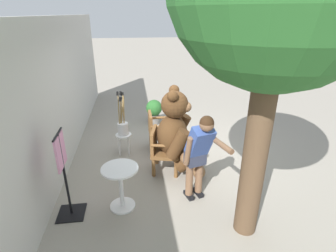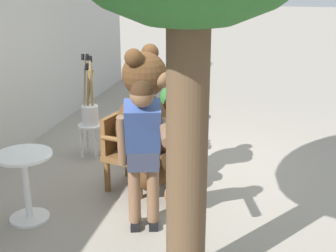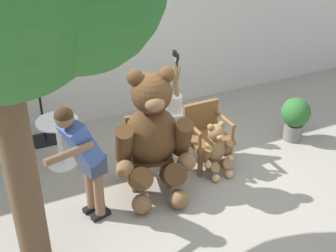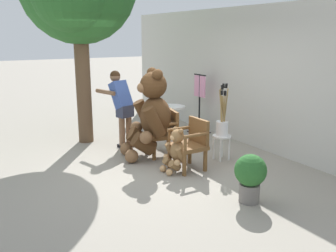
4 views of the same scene
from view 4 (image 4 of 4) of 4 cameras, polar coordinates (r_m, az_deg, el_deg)
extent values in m
plane|color=gray|center=(6.61, -2.25, -6.07)|extent=(60.00, 60.00, 0.00)
cube|color=beige|center=(7.69, 13.70, 7.12)|extent=(10.00, 0.16, 2.80)
cube|color=brown|center=(7.05, -1.01, -1.33)|extent=(0.66, 0.63, 0.07)
cylinder|color=brown|center=(7.26, -3.11, -2.68)|extent=(0.07, 0.07, 0.37)
cylinder|color=brown|center=(6.84, -2.14, -3.72)|extent=(0.07, 0.07, 0.37)
cylinder|color=brown|center=(7.38, 0.05, -2.40)|extent=(0.07, 0.07, 0.37)
cylinder|color=brown|center=(6.96, 1.20, -3.41)|extent=(0.07, 0.07, 0.37)
cube|color=brown|center=(7.05, 0.77, 0.74)|extent=(0.52, 0.18, 0.42)
cylinder|color=brown|center=(7.22, -1.58, 1.12)|extent=(0.16, 0.48, 0.06)
cylinder|color=brown|center=(7.19, -3.19, 0.15)|extent=(0.05, 0.05, 0.22)
cylinder|color=brown|center=(6.75, -0.41, 0.23)|extent=(0.16, 0.48, 0.06)
cylinder|color=brown|center=(6.72, -2.12, -0.81)|extent=(0.05, 0.05, 0.22)
cube|color=brown|center=(6.32, 2.96, -3.13)|extent=(0.57, 0.53, 0.07)
cylinder|color=brown|center=(6.46, 0.24, -4.77)|extent=(0.07, 0.07, 0.37)
cylinder|color=brown|center=(6.10, 2.51, -5.94)|extent=(0.07, 0.07, 0.37)
cylinder|color=brown|center=(6.68, 3.32, -4.17)|extent=(0.07, 0.07, 0.37)
cylinder|color=brown|center=(6.33, 5.69, -5.25)|extent=(0.07, 0.07, 0.37)
cube|color=brown|center=(6.38, 4.70, -0.70)|extent=(0.52, 0.07, 0.42)
cylinder|color=brown|center=(6.45, 1.75, -0.41)|extent=(0.06, 0.48, 0.06)
cylinder|color=brown|center=(6.37, 0.15, -1.61)|extent=(0.05, 0.05, 0.22)
cylinder|color=brown|center=(6.05, 4.32, -1.40)|extent=(0.06, 0.48, 0.06)
cylinder|color=brown|center=(5.97, 2.65, -2.70)|extent=(0.05, 0.05, 0.22)
ellipsoid|color=#4C3019|center=(6.91, -1.89, 1.32)|extent=(0.78, 0.71, 0.78)
sphere|color=#4C3019|center=(6.79, -2.24, 6.23)|extent=(0.49, 0.49, 0.49)
ellipsoid|color=brown|center=(6.74, -3.96, 5.83)|extent=(0.27, 0.23, 0.18)
sphere|color=black|center=(6.74, -3.96, 5.94)|extent=(0.07, 0.07, 0.07)
sphere|color=#4C3019|center=(6.95, -2.46, 8.14)|extent=(0.19, 0.19, 0.19)
sphere|color=#4C3019|center=(6.60, -1.61, 7.84)|extent=(0.19, 0.19, 0.19)
cylinder|color=#4C3019|center=(7.22, -3.66, 1.84)|extent=(0.31, 0.47, 0.59)
sphere|color=brown|center=(7.26, -4.85, -0.21)|extent=(0.23, 0.23, 0.23)
cylinder|color=#4C3019|center=(6.53, -2.11, 0.59)|extent=(0.31, 0.47, 0.59)
sphere|color=brown|center=(6.54, -3.36, -1.75)|extent=(0.23, 0.23, 0.23)
cylinder|color=#4C3019|center=(7.13, -4.52, -1.80)|extent=(0.39, 0.53, 0.46)
sphere|color=brown|center=(7.17, -6.34, -3.50)|extent=(0.25, 0.25, 0.25)
cylinder|color=#4C3019|center=(6.75, -3.71, -2.70)|extent=(0.39, 0.53, 0.46)
sphere|color=brown|center=(6.74, -5.57, -4.60)|extent=(0.25, 0.25, 0.25)
ellipsoid|color=olive|center=(6.25, 1.57, -3.93)|extent=(0.31, 0.26, 0.35)
sphere|color=olive|center=(6.16, 1.45, -1.54)|extent=(0.22, 0.22, 0.22)
ellipsoid|color=tan|center=(6.11, 0.70, -1.82)|extent=(0.11, 0.08, 0.08)
sphere|color=black|center=(6.11, 0.70, -1.76)|extent=(0.03, 0.03, 0.03)
sphere|color=olive|center=(6.21, 1.13, -0.50)|extent=(0.09, 0.09, 0.09)
sphere|color=olive|center=(6.07, 1.98, -0.84)|extent=(0.09, 0.09, 0.09)
cylinder|color=olive|center=(6.35, 0.32, -3.62)|extent=(0.10, 0.20, 0.27)
sphere|color=tan|center=(6.36, -0.27, -4.72)|extent=(0.11, 0.11, 0.11)
cylinder|color=olive|center=(6.08, 1.95, -4.42)|extent=(0.10, 0.20, 0.27)
sphere|color=tan|center=(6.08, 1.42, -5.61)|extent=(0.11, 0.11, 0.11)
cylinder|color=olive|center=(6.32, 0.10, -5.55)|extent=(0.13, 0.22, 0.21)
sphere|color=tan|center=(6.31, -0.77, -6.50)|extent=(0.11, 0.11, 0.11)
cylinder|color=olive|center=(6.17, 1.02, -6.04)|extent=(0.13, 0.22, 0.21)
sphere|color=tan|center=(6.14, 0.22, -7.07)|extent=(0.11, 0.11, 0.11)
cube|color=black|center=(7.77, -5.93, -2.82)|extent=(0.26, 0.15, 0.06)
cylinder|color=brown|center=(7.66, -6.01, 0.34)|extent=(0.12, 0.12, 0.82)
cube|color=black|center=(7.66, -6.95, -3.09)|extent=(0.26, 0.15, 0.06)
cylinder|color=brown|center=(7.55, -7.04, 0.10)|extent=(0.12, 0.12, 0.82)
cube|color=#33384C|center=(7.54, -6.58, 2.29)|extent=(0.29, 0.35, 0.24)
cube|color=#385199|center=(7.57, -7.19, 4.74)|extent=(0.48, 0.42, 0.57)
sphere|color=brown|center=(7.65, -8.05, 7.46)|extent=(0.21, 0.21, 0.21)
sphere|color=#382314|center=(7.65, -8.06, 7.61)|extent=(0.21, 0.21, 0.21)
cylinder|color=brown|center=(7.64, -9.51, 5.13)|extent=(0.56, 0.23, 0.09)
cylinder|color=brown|center=(7.71, -6.08, 4.03)|extent=(0.20, 0.13, 0.51)
cylinder|color=white|center=(6.86, 8.19, -1.54)|extent=(0.34, 0.34, 0.03)
cylinder|color=white|center=(6.91, 9.28, -3.46)|extent=(0.04, 0.04, 0.43)
cylinder|color=white|center=(7.06, 8.25, -3.05)|extent=(0.04, 0.04, 0.43)
cylinder|color=white|center=(6.79, 7.99, -3.72)|extent=(0.04, 0.04, 0.43)
cylinder|color=white|center=(6.94, 6.97, -3.30)|extent=(0.04, 0.04, 0.43)
cylinder|color=white|center=(6.82, 8.23, -0.37)|extent=(0.22, 0.22, 0.26)
cylinder|color=#997A47|center=(6.74, 8.09, 1.91)|extent=(0.08, 0.02, 0.67)
cylinder|color=black|center=(6.67, 8.19, 5.05)|extent=(0.05, 0.04, 0.08)
cylinder|color=#997A47|center=(6.71, 8.14, 2.28)|extent=(0.12, 0.06, 0.76)
cylinder|color=black|center=(6.64, 8.26, 5.84)|extent=(0.05, 0.05, 0.09)
cylinder|color=#997A47|center=(6.76, 8.59, 1.88)|extent=(0.07, 0.07, 0.65)
cylinder|color=black|center=(6.69, 8.71, 4.95)|extent=(0.05, 0.05, 0.09)
cylinder|color=#997A47|center=(6.74, 8.33, 2.44)|extent=(0.07, 0.12, 0.78)
cylinder|color=black|center=(6.67, 8.46, 6.10)|extent=(0.05, 0.05, 0.09)
cylinder|color=#997A47|center=(6.74, 8.55, 1.88)|extent=(0.07, 0.15, 0.65)
cylinder|color=black|center=(6.68, 8.66, 4.99)|extent=(0.05, 0.06, 0.09)
cylinder|color=#997A47|center=(6.78, 8.76, 2.47)|extent=(0.13, 0.04, 0.78)
cylinder|color=black|center=(6.71, 8.89, 6.09)|extent=(0.05, 0.05, 0.09)
cylinder|color=white|center=(8.19, 0.63, 2.98)|extent=(0.56, 0.56, 0.03)
cylinder|color=white|center=(8.27, 0.62, 0.53)|extent=(0.07, 0.07, 0.69)
cylinder|color=white|center=(8.35, 0.62, -1.68)|extent=(0.40, 0.40, 0.03)
cylinder|color=brown|center=(8.01, -12.79, 6.54)|extent=(0.31, 0.31, 2.56)
cylinder|color=slate|center=(5.32, 12.28, -9.93)|extent=(0.28, 0.28, 0.26)
sphere|color=#286028|center=(5.20, 12.46, -6.60)|extent=(0.44, 0.44, 0.44)
cube|color=black|center=(8.81, 4.72, -0.92)|extent=(0.40, 0.40, 0.02)
cylinder|color=black|center=(8.67, 4.81, 3.33)|extent=(0.04, 0.04, 1.35)
cylinder|color=black|center=(8.57, 4.90, 7.77)|extent=(0.44, 0.03, 0.03)
cube|color=pink|center=(8.60, 4.87, 6.05)|extent=(0.40, 0.03, 0.48)
camera|label=1|loc=(11.01, -10.25, 16.69)|focal=28.00mm
camera|label=2|loc=(10.87, -21.29, 13.79)|focal=50.00mm
camera|label=3|loc=(8.10, -42.86, 20.97)|focal=50.00mm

